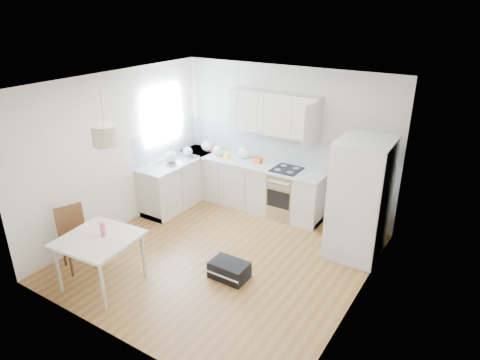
% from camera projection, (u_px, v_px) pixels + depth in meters
% --- Properties ---
extents(floor, '(4.20, 4.20, 0.00)m').
position_uv_depth(floor, '(221.00, 257.00, 6.72)').
color(floor, brown).
rests_on(floor, ground).
extents(ceiling, '(4.20, 4.20, 0.00)m').
position_uv_depth(ceiling, '(218.00, 84.00, 5.67)').
color(ceiling, white).
rests_on(ceiling, wall_back).
extents(wall_back, '(4.20, 0.00, 4.20)m').
position_uv_depth(wall_back, '(285.00, 141.00, 7.83)').
color(wall_back, silver).
rests_on(wall_back, floor).
extents(wall_left, '(0.00, 4.20, 4.20)m').
position_uv_depth(wall_left, '(118.00, 152.00, 7.23)').
color(wall_left, silver).
rests_on(wall_left, floor).
extents(wall_right, '(0.00, 4.20, 4.20)m').
position_uv_depth(wall_right, '(363.00, 214.00, 5.16)').
color(wall_right, silver).
rests_on(wall_right, floor).
extents(window_glassblock, '(0.02, 1.00, 1.00)m').
position_uv_depth(window_glassblock, '(163.00, 115.00, 7.96)').
color(window_glassblock, '#BFE0F9').
rests_on(window_glassblock, wall_left).
extents(cabinets_back, '(3.00, 0.60, 0.88)m').
position_uv_depth(cabinets_back, '(248.00, 185.00, 8.24)').
color(cabinets_back, beige).
rests_on(cabinets_back, floor).
extents(cabinets_left, '(0.60, 1.80, 0.88)m').
position_uv_depth(cabinets_left, '(180.00, 182.00, 8.37)').
color(cabinets_left, beige).
rests_on(cabinets_left, floor).
extents(counter_back, '(3.02, 0.64, 0.04)m').
position_uv_depth(counter_back, '(249.00, 162.00, 8.06)').
color(counter_back, silver).
rests_on(counter_back, cabinets_back).
extents(counter_left, '(0.64, 1.82, 0.04)m').
position_uv_depth(counter_left, '(179.00, 160.00, 8.19)').
color(counter_left, silver).
rests_on(counter_left, cabinets_left).
extents(backsplash_back, '(3.00, 0.01, 0.58)m').
position_uv_depth(backsplash_back, '(257.00, 143.00, 8.17)').
color(backsplash_back, silver).
rests_on(backsplash_back, wall_back).
extents(backsplash_left, '(0.01, 1.80, 0.58)m').
position_uv_depth(backsplash_left, '(166.00, 142.00, 8.21)').
color(backsplash_left, silver).
rests_on(backsplash_left, wall_left).
extents(upper_cabinets, '(1.70, 0.32, 0.75)m').
position_uv_depth(upper_cabinets, '(275.00, 113.00, 7.57)').
color(upper_cabinets, beige).
rests_on(upper_cabinets, wall_back).
extents(range_oven, '(0.50, 0.61, 0.88)m').
position_uv_depth(range_oven, '(286.00, 194.00, 7.85)').
color(range_oven, silver).
rests_on(range_oven, floor).
extents(sink, '(0.50, 0.80, 0.16)m').
position_uv_depth(sink, '(177.00, 160.00, 8.14)').
color(sink, silver).
rests_on(sink, counter_left).
extents(refrigerator, '(0.93, 0.97, 1.87)m').
position_uv_depth(refrigerator, '(361.00, 199.00, 6.50)').
color(refrigerator, silver).
rests_on(refrigerator, floor).
extents(dining_table, '(1.03, 1.03, 0.75)m').
position_uv_depth(dining_table, '(99.00, 243.00, 5.83)').
color(dining_table, beige).
rests_on(dining_table, floor).
extents(dining_chair, '(0.52, 0.52, 0.96)m').
position_uv_depth(dining_chair, '(76.00, 239.00, 6.29)').
color(dining_chair, '#472515').
rests_on(dining_chair, floor).
extents(drink_bottle, '(0.09, 0.09, 0.24)m').
position_uv_depth(drink_bottle, '(103.00, 228.00, 5.80)').
color(drink_bottle, '#F5448F').
rests_on(drink_bottle, dining_table).
extents(gym_bag, '(0.55, 0.36, 0.25)m').
position_uv_depth(gym_bag, '(229.00, 270.00, 6.18)').
color(gym_bag, black).
rests_on(gym_bag, floor).
extents(pendant_lamp, '(0.37, 0.37, 0.25)m').
position_uv_depth(pendant_lamp, '(105.00, 136.00, 5.29)').
color(pendant_lamp, '#B5AA8B').
rests_on(pendant_lamp, ceiling).
extents(grocery_bag_a, '(0.24, 0.20, 0.22)m').
position_uv_depth(grocery_bag_a, '(207.00, 146.00, 8.55)').
color(grocery_bag_a, white).
rests_on(grocery_bag_a, counter_back).
extents(grocery_bag_b, '(0.23, 0.19, 0.21)m').
position_uv_depth(grocery_bag_b, '(218.00, 151.00, 8.31)').
color(grocery_bag_b, white).
rests_on(grocery_bag_b, counter_back).
extents(grocery_bag_c, '(0.24, 0.21, 0.22)m').
position_uv_depth(grocery_bag_c, '(244.00, 153.00, 8.17)').
color(grocery_bag_c, white).
rests_on(grocery_bag_c, counter_back).
extents(grocery_bag_d, '(0.19, 0.16, 0.17)m').
position_uv_depth(grocery_bag_d, '(188.00, 151.00, 8.34)').
color(grocery_bag_d, white).
rests_on(grocery_bag_d, counter_back).
extents(grocery_bag_e, '(0.24, 0.20, 0.21)m').
position_uv_depth(grocery_bag_e, '(171.00, 157.00, 7.97)').
color(grocery_bag_e, white).
rests_on(grocery_bag_e, counter_left).
extents(snack_orange, '(0.15, 0.10, 0.10)m').
position_uv_depth(snack_orange, '(258.00, 160.00, 7.97)').
color(snack_orange, '#CC4212').
rests_on(snack_orange, counter_back).
extents(snack_yellow, '(0.17, 0.14, 0.10)m').
position_uv_depth(snack_yellow, '(227.00, 155.00, 8.24)').
color(snack_yellow, '#F5FF28').
rests_on(snack_yellow, counter_back).
extents(snack_red, '(0.18, 0.13, 0.11)m').
position_uv_depth(snack_red, '(215.00, 149.00, 8.53)').
color(snack_red, red).
rests_on(snack_red, counter_back).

